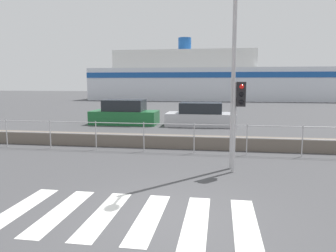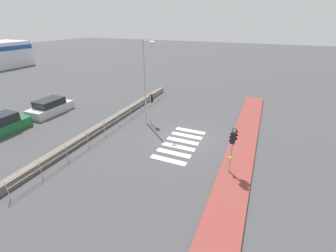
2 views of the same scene
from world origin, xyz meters
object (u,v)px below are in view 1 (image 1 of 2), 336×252
Objects in this scene: traffic_light_far at (239,106)px; parked_car_silver at (201,116)px; ferry_boat at (208,79)px; parked_car_green at (125,114)px; streetlamp at (235,25)px.

traffic_light_far is 10.09m from parked_car_silver.
ferry_boat reaches higher than traffic_light_far.
parked_car_green is at bearing -180.00° from parked_car_silver.
ferry_boat is 8.62× the size of parked_car_green.
parked_car_silver is at bearing -88.67° from ferry_boat.
ferry_boat is (-2.25, 37.40, 1.02)m from traffic_light_far.
ferry_boat is 27.62m from parked_car_silver.
streetlamp is at bearing 121.72° from traffic_light_far.
parked_car_silver is at bearing 99.26° from traffic_light_far.
ferry_boat reaches higher than streetlamp.
parked_car_green reaches higher than parked_car_silver.
parked_car_silver is (-1.46, 9.64, -3.55)m from streetlamp.
parked_car_green is at bearing -98.27° from ferry_boat.
parked_car_green is (-6.25, 9.88, -1.26)m from traffic_light_far.
parked_car_green is 4.64m from parked_car_silver.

